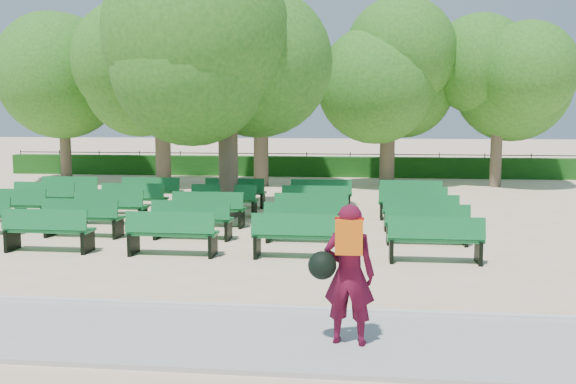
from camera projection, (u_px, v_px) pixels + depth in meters
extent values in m
plane|color=beige|center=(214.00, 231.00, 15.61)|extent=(120.00, 120.00, 0.00)
cube|color=#A8A8A4|center=(82.00, 331.00, 8.31)|extent=(30.00, 2.20, 0.06)
cube|color=silver|center=(115.00, 304.00, 9.44)|extent=(30.00, 0.12, 0.10)
cube|color=#164B13|center=(284.00, 166.00, 29.35)|extent=(26.00, 0.70, 0.90)
cube|color=#126A2F|center=(210.00, 209.00, 16.17)|extent=(1.81, 0.55, 0.06)
cube|color=#126A2F|center=(208.00, 200.00, 15.93)|extent=(1.81, 0.18, 0.42)
cylinder|color=brown|center=(228.00, 160.00, 17.59)|extent=(0.53, 0.53, 3.13)
ellipsoid|color=#32741F|center=(227.00, 54.00, 17.25)|extent=(4.75, 4.75, 4.27)
imported|color=#4F0B22|center=(349.00, 274.00, 7.68)|extent=(0.68, 0.49, 1.71)
cube|color=#DB5C0B|center=(349.00, 237.00, 7.43)|extent=(0.32, 0.16, 0.40)
sphere|color=black|center=(322.00, 265.00, 7.65)|extent=(0.34, 0.34, 0.34)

